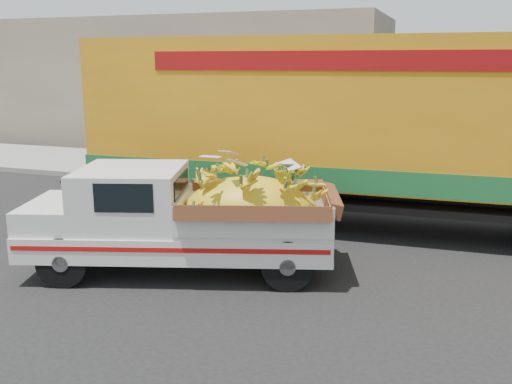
% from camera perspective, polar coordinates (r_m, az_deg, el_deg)
% --- Properties ---
extents(ground, '(100.00, 100.00, 0.00)m').
position_cam_1_polar(ground, '(9.62, -4.74, -7.40)').
color(ground, black).
rests_on(ground, ground).
extents(curb, '(60.00, 0.25, 0.15)m').
position_cam_1_polar(curb, '(14.73, 4.31, 0.08)').
color(curb, gray).
rests_on(curb, ground).
extents(sidewalk, '(60.00, 4.00, 0.14)m').
position_cam_1_polar(sidewalk, '(16.72, 6.22, 1.56)').
color(sidewalk, gray).
rests_on(sidewalk, ground).
extents(building_left, '(18.00, 6.00, 5.00)m').
position_cam_1_polar(building_left, '(24.84, -8.83, 10.82)').
color(building_left, gray).
rests_on(building_left, ground).
extents(pickup_truck, '(5.13, 3.10, 1.69)m').
position_cam_1_polar(pickup_truck, '(9.16, -5.39, -2.48)').
color(pickup_truck, black).
rests_on(pickup_truck, ground).
extents(semi_trailer, '(12.03, 2.98, 3.80)m').
position_cam_1_polar(semi_trailer, '(11.57, 12.35, 6.60)').
color(semi_trailer, black).
rests_on(semi_trailer, ground).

